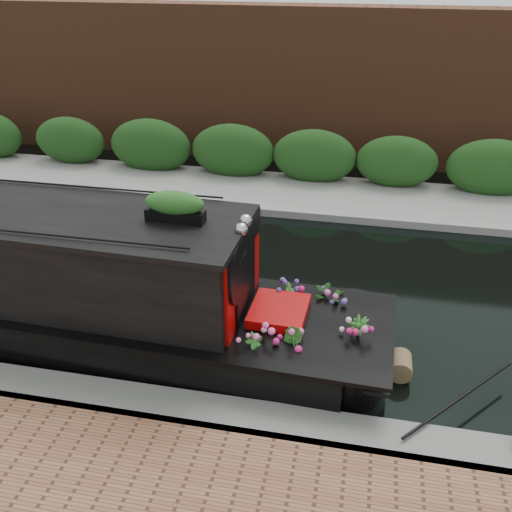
# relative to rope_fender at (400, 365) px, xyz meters

# --- Properties ---
(ground) EXTENTS (80.00, 80.00, 0.00)m
(ground) POSITION_rel_rope_fender_xyz_m (-4.25, 1.84, -0.16)
(ground) COLOR black
(ground) RESTS_ON ground
(near_bank_coping) EXTENTS (40.00, 0.60, 0.50)m
(near_bank_coping) POSITION_rel_rope_fender_xyz_m (-4.25, -1.46, -0.16)
(near_bank_coping) COLOR slate
(near_bank_coping) RESTS_ON ground
(far_bank_path) EXTENTS (40.00, 2.40, 0.34)m
(far_bank_path) POSITION_rel_rope_fender_xyz_m (-4.25, 6.04, -0.16)
(far_bank_path) COLOR gray
(far_bank_path) RESTS_ON ground
(far_hedge) EXTENTS (40.00, 1.10, 2.80)m
(far_hedge) POSITION_rel_rope_fender_xyz_m (-4.25, 6.94, -0.16)
(far_hedge) COLOR #1B4115
(far_hedge) RESTS_ON ground
(far_brick_wall) EXTENTS (40.00, 1.00, 8.00)m
(far_brick_wall) POSITION_rel_rope_fender_xyz_m (-4.25, 9.04, -0.16)
(far_brick_wall) COLOR #59321E
(far_brick_wall) RESTS_ON ground
(rope_fender) EXTENTS (0.33, 0.40, 0.33)m
(rope_fender) POSITION_rel_rope_fender_xyz_m (0.00, 0.00, 0.00)
(rope_fender) COLOR brown
(rope_fender) RESTS_ON ground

